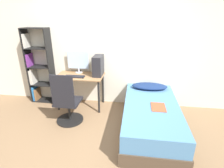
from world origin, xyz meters
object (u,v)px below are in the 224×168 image
Objects in this scene: bed at (150,117)px; pc_tower at (98,66)px; bookshelf at (38,70)px; monitor at (78,61)px; office_chair at (67,105)px; keyboard at (75,76)px.

pc_tower reaches higher than bed.
bookshelf is 1.48m from pc_tower.
pc_tower is at bearing -13.60° from monitor.
bed is at bearing 0.35° from office_chair.
keyboard reaches higher than bed.
bookshelf reaches higher than pc_tower.
monitor is 0.50m from pc_tower.
pc_tower is at bearing -2.77° from bookshelf.
bookshelf reaches higher than bed.
monitor reaches higher than bed.
keyboard is (0.01, -0.31, -0.26)m from monitor.
bookshelf is 1.02m from keyboard.
bed is at bearing -34.28° from pc_tower.
office_chair is 1.07m from pc_tower.
pc_tower is at bearing 22.24° from keyboard.
keyboard is 0.55m from pc_tower.
bookshelf is at bearing 140.17° from office_chair.
bed is at bearing -19.55° from keyboard.
bookshelf reaches higher than monitor.
bookshelf is 2.77m from bed.
office_chair is at bearing -87.77° from keyboard.
monitor is 0.41m from keyboard.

